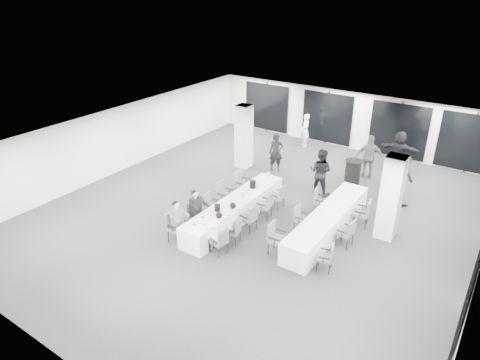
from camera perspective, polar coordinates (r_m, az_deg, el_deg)
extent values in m
cube|color=#232328|center=(15.42, 2.57, -4.38)|extent=(14.00, 16.00, 0.02)
cube|color=silver|center=(14.24, 2.79, 5.53)|extent=(14.00, 16.00, 0.02)
cube|color=silver|center=(19.10, -15.59, 5.33)|extent=(0.02, 16.00, 2.80)
cube|color=silver|center=(21.59, 14.03, 7.78)|extent=(14.00, 0.02, 2.80)
cube|color=silver|center=(9.94, -23.47, -15.94)|extent=(14.00, 0.02, 2.80)
cube|color=black|center=(21.55, 13.95, 7.61)|extent=(13.60, 0.06, 2.50)
cube|color=silver|center=(18.68, 0.52, 5.83)|extent=(0.60, 0.60, 2.80)
cube|color=silver|center=(14.20, 19.47, -2.24)|extent=(0.60, 0.60, 2.80)
cube|color=silver|center=(14.80, -0.62, -4.01)|extent=(0.90, 5.00, 0.75)
cube|color=silver|center=(14.36, 11.59, -5.57)|extent=(0.90, 5.00, 0.75)
cylinder|color=black|center=(18.01, 14.80, 1.06)|extent=(0.62, 0.62, 0.97)
cylinder|color=black|center=(17.82, 14.97, 2.49)|extent=(0.71, 0.71, 0.02)
cube|color=#53565B|center=(13.72, -8.37, -6.36)|extent=(0.55, 0.56, 0.08)
cube|color=#53565B|center=(13.70, -9.25, -5.09)|extent=(0.12, 0.49, 0.49)
cylinder|color=black|center=(14.11, -8.52, -6.65)|extent=(0.04, 0.04, 0.44)
cylinder|color=black|center=(13.83, -9.53, -7.46)|extent=(0.04, 0.04, 0.44)
cylinder|color=black|center=(13.90, -7.07, -7.09)|extent=(0.04, 0.04, 0.44)
cylinder|color=black|center=(13.61, -8.07, -7.93)|extent=(0.04, 0.04, 0.44)
cube|color=black|center=(13.81, -7.78, -5.22)|extent=(0.36, 0.09, 0.04)
cube|color=black|center=(13.45, -9.06, -6.22)|extent=(0.36, 0.09, 0.04)
cube|color=#53565B|center=(14.32, -5.93, -4.95)|extent=(0.54, 0.56, 0.08)
cube|color=#53565B|center=(14.34, -6.49, -3.72)|extent=(0.16, 0.45, 0.45)
cylinder|color=black|center=(14.68, -5.74, -5.21)|extent=(0.04, 0.04, 0.40)
cylinder|color=black|center=(14.48, -6.97, -5.73)|extent=(0.04, 0.04, 0.40)
cylinder|color=black|center=(14.41, -4.79, -5.80)|extent=(0.04, 0.04, 0.40)
cylinder|color=black|center=(14.21, -6.03, -6.33)|extent=(0.04, 0.04, 0.40)
cube|color=black|center=(14.36, -5.18, -4.05)|extent=(0.33, 0.11, 0.04)
cube|color=black|center=(14.11, -6.74, -4.69)|extent=(0.33, 0.11, 0.04)
cube|color=#53565B|center=(14.91, -3.77, -3.57)|extent=(0.46, 0.47, 0.08)
cube|color=#53565B|center=(14.90, -4.46, -2.48)|extent=(0.07, 0.44, 0.44)
cylinder|color=black|center=(15.26, -3.91, -3.87)|extent=(0.03, 0.03, 0.39)
cylinder|color=black|center=(15.00, -4.78, -4.46)|extent=(0.03, 0.03, 0.39)
cylinder|color=black|center=(15.06, -2.72, -4.25)|extent=(0.03, 0.03, 0.39)
cylinder|color=black|center=(14.79, -3.58, -4.87)|extent=(0.03, 0.03, 0.39)
cube|color=black|center=(15.00, -3.25, -2.65)|extent=(0.33, 0.05, 0.04)
cube|color=black|center=(14.67, -4.34, -3.39)|extent=(0.33, 0.05, 0.04)
cube|color=#53565B|center=(15.46, -1.93, -2.19)|extent=(0.53, 0.55, 0.09)
cube|color=#53565B|center=(15.45, -2.68, -1.02)|extent=(0.09, 0.50, 0.50)
cylinder|color=black|center=(15.85, -2.15, -2.55)|extent=(0.04, 0.04, 0.44)
cylinder|color=black|center=(15.53, -3.01, -3.19)|extent=(0.04, 0.04, 0.44)
cylinder|color=black|center=(15.64, -0.82, -2.93)|extent=(0.04, 0.04, 0.44)
cylinder|color=black|center=(15.32, -1.66, -3.58)|extent=(0.04, 0.04, 0.44)
cube|color=black|center=(15.58, -1.40, -1.20)|extent=(0.37, 0.06, 0.04)
cube|color=black|center=(15.18, -2.48, -1.98)|extent=(0.37, 0.06, 0.04)
cube|color=#53565B|center=(16.30, 0.43, -0.67)|extent=(0.54, 0.56, 0.09)
cube|color=#53565B|center=(16.28, -0.30, 0.41)|extent=(0.11, 0.50, 0.49)
cylinder|color=black|center=(16.68, 0.12, -1.05)|extent=(0.04, 0.04, 0.44)
cylinder|color=black|center=(16.34, -0.59, -1.64)|extent=(0.04, 0.04, 0.44)
cylinder|color=black|center=(16.50, 1.43, -1.36)|extent=(0.04, 0.04, 0.44)
cylinder|color=black|center=(16.16, 0.74, -1.96)|extent=(0.04, 0.04, 0.44)
cube|color=black|center=(16.44, 0.87, 0.26)|extent=(0.37, 0.08, 0.04)
cube|color=black|center=(16.01, -0.01, -0.46)|extent=(0.37, 0.08, 0.04)
cube|color=#53565B|center=(13.06, -2.79, -8.24)|extent=(0.50, 0.52, 0.07)
cube|color=#53565B|center=(12.80, -2.23, -7.69)|extent=(0.15, 0.42, 0.42)
cylinder|color=black|center=(12.97, -2.87, -9.68)|extent=(0.03, 0.03, 0.37)
cylinder|color=black|center=(13.17, -1.65, -9.07)|extent=(0.03, 0.03, 0.37)
cylinder|color=black|center=(13.21, -3.89, -9.01)|extent=(0.03, 0.03, 0.37)
cylinder|color=black|center=(13.40, -2.68, -8.43)|extent=(0.03, 0.03, 0.37)
cube|color=black|center=(12.86, -3.58, -8.04)|extent=(0.31, 0.10, 0.04)
cube|color=black|center=(13.10, -2.05, -7.31)|extent=(0.31, 0.10, 0.04)
cube|color=#53565B|center=(13.54, -1.00, -6.88)|extent=(0.50, 0.51, 0.07)
cube|color=#53565B|center=(13.34, -0.21, -6.16)|extent=(0.14, 0.42, 0.42)
cylinder|color=black|center=(13.45, -0.59, -8.22)|extent=(0.03, 0.03, 0.37)
cylinder|color=black|center=(13.74, 0.01, -7.45)|extent=(0.03, 0.03, 0.37)
cylinder|color=black|center=(13.58, -2.02, -7.89)|extent=(0.03, 0.03, 0.37)
cylinder|color=black|center=(13.86, -1.39, -7.13)|extent=(0.03, 0.03, 0.37)
cube|color=black|center=(13.28, -1.40, -6.79)|extent=(0.31, 0.10, 0.04)
cube|color=black|center=(13.63, -0.62, -5.86)|extent=(0.31, 0.10, 0.04)
cube|color=#53565B|center=(14.16, 1.10, -5.15)|extent=(0.48, 0.50, 0.08)
cube|color=#53565B|center=(13.91, 1.84, -4.47)|extent=(0.08, 0.46, 0.45)
cylinder|color=black|center=(14.04, 1.28, -6.58)|extent=(0.04, 0.04, 0.41)
cylinder|color=black|center=(14.32, 2.20, -5.91)|extent=(0.04, 0.04, 0.41)
cylinder|color=black|center=(14.24, -0.02, -6.08)|extent=(0.04, 0.04, 0.41)
cylinder|color=black|center=(14.52, 0.92, -5.43)|extent=(0.04, 0.04, 0.41)
cube|color=black|center=(13.90, 0.51, -4.97)|extent=(0.34, 0.06, 0.04)
cube|color=black|center=(14.25, 1.69, -4.17)|extent=(0.34, 0.06, 0.04)
cube|color=#53565B|center=(14.89, 3.22, -3.47)|extent=(0.54, 0.56, 0.08)
cube|color=#53565B|center=(14.69, 4.06, -2.70)|extent=(0.13, 0.48, 0.47)
cylinder|color=black|center=(14.78, 3.64, -4.83)|extent=(0.04, 0.04, 0.42)
cylinder|color=black|center=(15.12, 4.22, -4.12)|extent=(0.04, 0.04, 0.42)
cylinder|color=black|center=(14.92, 2.17, -4.50)|extent=(0.04, 0.04, 0.42)
cylinder|color=black|center=(15.25, 2.78, -3.81)|extent=(0.04, 0.04, 0.42)
cube|color=black|center=(14.60, 2.86, -3.31)|extent=(0.35, 0.10, 0.04)
cube|color=black|center=(15.02, 3.61, -2.46)|extent=(0.35, 0.10, 0.04)
cube|color=#53565B|center=(15.57, 4.87, -2.30)|extent=(0.46, 0.47, 0.08)
cube|color=#53565B|center=(15.36, 5.57, -1.66)|extent=(0.07, 0.44, 0.44)
cylinder|color=black|center=(15.45, 5.07, -3.53)|extent=(0.03, 0.03, 0.39)
cylinder|color=black|center=(15.74, 5.80, -2.98)|extent=(0.03, 0.03, 0.39)
cylinder|color=black|center=(15.63, 3.88, -3.13)|extent=(0.03, 0.03, 0.39)
cylinder|color=black|center=(15.91, 4.62, -2.60)|extent=(0.03, 0.03, 0.39)
cube|color=black|center=(15.32, 4.42, -2.10)|extent=(0.33, 0.05, 0.04)
cube|color=black|center=(15.68, 5.36, -1.45)|extent=(0.33, 0.05, 0.04)
cube|color=#53565B|center=(13.04, 5.09, -7.97)|extent=(0.54, 0.56, 0.09)
cube|color=#53565B|center=(12.96, 4.17, -6.63)|extent=(0.11, 0.50, 0.50)
cylinder|color=black|center=(13.42, 4.58, -8.24)|extent=(0.04, 0.04, 0.44)
cylinder|color=black|center=(13.09, 3.78, -9.16)|extent=(0.04, 0.04, 0.44)
cylinder|color=black|center=(13.28, 6.29, -8.71)|extent=(0.04, 0.04, 0.44)
cylinder|color=black|center=(12.95, 5.53, -9.66)|extent=(0.04, 0.04, 0.44)
cube|color=black|center=(13.15, 5.60, -6.73)|extent=(0.37, 0.08, 0.04)
cube|color=black|center=(12.73, 4.62, -7.87)|extent=(0.37, 0.08, 0.04)
cube|color=#53565B|center=(14.31, 8.28, -5.25)|extent=(0.42, 0.44, 0.07)
cube|color=#53565B|center=(14.26, 7.63, -4.18)|extent=(0.06, 0.42, 0.42)
cylinder|color=black|center=(14.63, 7.92, -5.50)|extent=(0.03, 0.03, 0.37)
cylinder|color=black|center=(14.35, 7.25, -6.12)|extent=(0.03, 0.03, 0.37)
cylinder|color=black|center=(14.50, 9.19, -5.90)|extent=(0.03, 0.03, 0.37)
cylinder|color=black|center=(14.22, 8.54, -6.53)|extent=(0.03, 0.03, 0.37)
cube|color=black|center=(14.41, 8.73, -4.33)|extent=(0.31, 0.04, 0.04)
cube|color=black|center=(14.06, 7.90, -5.10)|extent=(0.31, 0.04, 0.04)
cube|color=#53565B|center=(15.49, 10.72, -2.88)|extent=(0.51, 0.52, 0.08)
cube|color=#53565B|center=(15.41, 10.05, -1.91)|extent=(0.13, 0.44, 0.43)
cylinder|color=black|center=(15.79, 10.16, -3.20)|extent=(0.03, 0.03, 0.39)
cylinder|color=black|center=(15.47, 9.81, -3.81)|extent=(0.03, 0.03, 0.39)
cylinder|color=black|center=(15.72, 11.48, -3.44)|extent=(0.03, 0.03, 0.39)
cylinder|color=black|center=(15.40, 11.16, -4.06)|extent=(0.03, 0.03, 0.39)
cube|color=black|center=(15.62, 10.97, -1.99)|extent=(0.32, 0.09, 0.04)
cube|color=black|center=(15.21, 10.55, -2.73)|extent=(0.32, 0.09, 0.04)
cube|color=#53565B|center=(12.59, 11.20, -10.18)|extent=(0.51, 0.52, 0.07)
cube|color=#53565B|center=(12.44, 12.20, -9.41)|extent=(0.16, 0.42, 0.42)
cylinder|color=black|center=(12.56, 11.80, -11.59)|extent=(0.03, 0.03, 0.37)
cylinder|color=black|center=(12.85, 12.06, -10.67)|extent=(0.03, 0.03, 0.37)
cylinder|color=black|center=(12.59, 10.15, -11.32)|extent=(0.03, 0.03, 0.37)
cylinder|color=black|center=(12.89, 10.45, -10.41)|extent=(0.03, 0.03, 0.37)
cube|color=black|center=(12.32, 11.08, -10.18)|extent=(0.31, 0.11, 0.04)
cube|color=black|center=(12.69, 11.43, -9.05)|extent=(0.31, 0.11, 0.04)
cube|color=#53565B|center=(13.80, 13.83, -6.88)|extent=(0.49, 0.50, 0.08)
cube|color=#53565B|center=(13.59, 14.75, -6.22)|extent=(0.10, 0.45, 0.45)
cylinder|color=black|center=(13.71, 14.09, -8.33)|extent=(0.03, 0.03, 0.40)
cylinder|color=black|center=(14.01, 14.80, -7.61)|extent=(0.03, 0.03, 0.40)
cylinder|color=black|center=(13.84, 12.64, -7.81)|extent=(0.03, 0.03, 0.40)
cylinder|color=black|center=(14.14, 13.37, -7.12)|extent=(0.03, 0.03, 0.40)
cube|color=black|center=(13.52, 13.44, -6.73)|extent=(0.33, 0.07, 0.04)
cube|color=black|center=(13.91, 14.34, -5.88)|extent=(0.33, 0.07, 0.04)
cube|color=#53565B|center=(14.96, 15.83, -4.33)|extent=(0.56, 0.58, 0.08)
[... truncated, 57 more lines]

